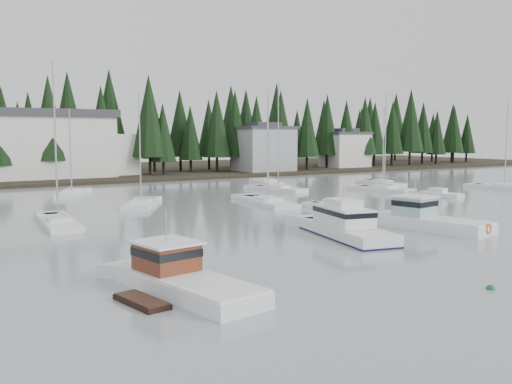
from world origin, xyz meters
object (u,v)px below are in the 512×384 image
Objects in this scene: sailboat_2 at (383,184)px; sailboat_11 at (278,190)px; sailboat_4 at (141,206)px; runabout_2 at (438,195)px; lobster_boat_brown at (181,282)px; runabout_1 at (334,208)px; house_east_b at (345,149)px; sailboat_7 at (268,204)px; sailboat_5 at (384,191)px; lobster_boat_teal at (429,222)px; cabin_cruiser_center at (346,228)px; house_east_a at (264,148)px; harbor_inn at (47,145)px; sailboat_9 at (58,224)px; sailboat_8 at (72,196)px; sailboat_10 at (268,183)px; sailboat_1 at (504,189)px.

sailboat_2 is 0.80× the size of sailboat_11.
sailboat_2 is 0.98× the size of sailboat_4.
runabout_2 is at bearing 168.02° from sailboat_2.
runabout_1 is (25.72, 19.65, -0.36)m from lobster_boat_brown.
house_east_b reaches higher than runabout_1.
house_east_b is 64.60m from sailboat_7.
lobster_boat_teal is at bearing 131.69° from sailboat_5.
lobster_boat_brown is at bearing -135.32° from house_east_b.
sailboat_4 is at bearing -27.07° from lobster_boat_brown.
cabin_cruiser_center is at bearing -130.82° from house_east_b.
sailboat_2 is 29.26m from sailboat_7.
lobster_boat_brown reaches higher than runabout_1.
house_east_a is 0.36× the size of harbor_inn.
sailboat_9 is 26.19m from runabout_1.
lobster_boat_brown is at bearing 125.74° from cabin_cruiser_center.
harbor_inn is 2.15× the size of sailboat_9.
house_east_b is 38.75m from sailboat_2.
sailboat_8 is at bearing -152.56° from house_east_a.
sailboat_2 is at bearing -53.38° from sailboat_5.
lobster_boat_teal is 39.92m from sailboat_2.
runabout_1 is at bearing -131.79° from house_east_b.
sailboat_2 is at bearing -68.92° from runabout_1.
runabout_1 is (3.45, -6.85, 0.08)m from sailboat_7.
sailboat_2 reaches higher than house_east_a.
sailboat_5 reaches higher than runabout_1.
sailboat_9 reaches higher than sailboat_2.
runabout_2 is (21.54, -4.53, 0.08)m from sailboat_7.
sailboat_10 is at bearing -63.66° from sailboat_8.
sailboat_8 reaches higher than runabout_2.
sailboat_1 is 49.30m from sailboat_4.
sailboat_7 reaches higher than harbor_inn.
lobster_boat_brown reaches higher than runabout_2.
sailboat_4 is at bearing 138.65° from sailboat_10.
harbor_inn is 2.67× the size of sailboat_8.
harbor_inn is 3.22× the size of lobster_boat_brown.
sailboat_11 is at bearing -44.67° from sailboat_4.
runabout_2 is (27.49, 14.94, -0.51)m from cabin_cruiser_center.
sailboat_4 is at bearing 72.47° from sailboat_1.
harbor_inn is 47.50m from sailboat_7.
sailboat_8 is (-3.52, 13.98, -0.01)m from sailboat_4.
sailboat_8 is at bearing -12.08° from sailboat_9.
sailboat_1 reaches higher than runabout_1.
sailboat_9 is (-9.49, -48.25, -5.70)m from harbor_inn.
lobster_boat_teal is at bearing -83.50° from cabin_cruiser_center.
lobster_boat_teal is 25.15m from runabout_2.
sailboat_7 is 7.68m from runabout_1.
sailboat_4 is 13.18m from sailboat_9.
sailboat_5 is at bearing -8.50° from runabout_2.
lobster_boat_brown is (-48.28, -67.51, -4.41)m from house_east_a.
runabout_1 is at bearing 88.76° from sailboat_1.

